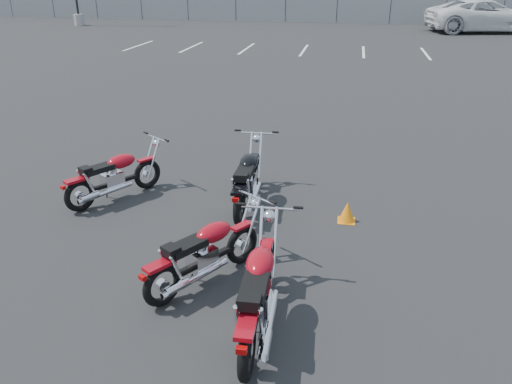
% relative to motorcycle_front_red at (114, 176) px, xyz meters
% --- Properties ---
extents(ground, '(120.00, 120.00, 0.00)m').
position_rel_motorcycle_front_red_xyz_m(ground, '(2.47, -1.26, -0.44)').
color(ground, black).
rests_on(ground, ground).
extents(motorcycle_front_red, '(1.42, 1.85, 0.97)m').
position_rel_motorcycle_front_red_xyz_m(motorcycle_front_red, '(0.00, 0.00, 0.00)').
color(motorcycle_front_red, black).
rests_on(motorcycle_front_red, ground).
extents(motorcycle_second_black, '(0.83, 2.15, 1.05)m').
position_rel_motorcycle_front_red_xyz_m(motorcycle_second_black, '(2.36, 0.20, 0.04)').
color(motorcycle_second_black, black).
rests_on(motorcycle_second_black, ground).
extents(motorcycle_third_red, '(1.41, 1.84, 0.97)m').
position_rel_motorcycle_front_red_xyz_m(motorcycle_third_red, '(2.30, -2.22, -0.00)').
color(motorcycle_third_red, black).
rests_on(motorcycle_third_red, ground).
extents(motorcycle_rear_red, '(0.85, 2.20, 1.08)m').
position_rel_motorcycle_front_red_xyz_m(motorcycle_rear_red, '(3.15, -2.99, 0.05)').
color(motorcycle_rear_red, black).
rests_on(motorcycle_rear_red, ground).
extents(training_cone_near, '(0.29, 0.29, 0.34)m').
position_rel_motorcycle_front_red_xyz_m(training_cone_near, '(4.08, -0.10, -0.27)').
color(training_cone_near, orange).
rests_on(training_cone_near, ground).
extents(chainlink_fence, '(80.06, 0.06, 1.80)m').
position_rel_motorcycle_front_red_xyz_m(chainlink_fence, '(2.47, 33.74, 0.46)').
color(chainlink_fence, slate).
rests_on(chainlink_fence, ground).
extents(parking_line_stripes, '(15.12, 4.00, 0.01)m').
position_rel_motorcycle_front_red_xyz_m(parking_line_stripes, '(-0.03, 18.74, -0.44)').
color(parking_line_stripes, silver).
rests_on(parking_line_stripes, ground).
extents(white_van, '(5.03, 9.00, 3.23)m').
position_rel_motorcycle_front_red_xyz_m(white_van, '(12.21, 28.95, 1.17)').
color(white_van, silver).
rests_on(white_van, ground).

